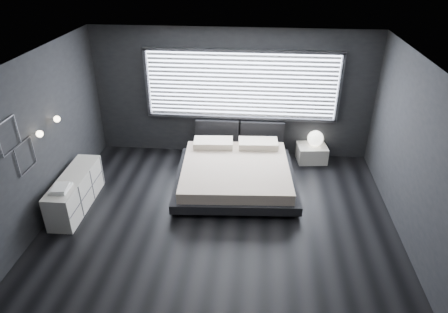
{
  "coord_description": "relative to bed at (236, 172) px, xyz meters",
  "views": [
    {
      "loc": [
        0.58,
        -5.4,
        4.32
      ],
      "look_at": [
        0.0,
        0.85,
        0.9
      ],
      "focal_mm": 32.0,
      "sensor_mm": 36.0,
      "label": 1
    }
  ],
  "objects": [
    {
      "name": "bed",
      "position": [
        0.0,
        0.0,
        0.0
      ],
      "size": [
        2.46,
        2.36,
        0.6
      ],
      "color": "black",
      "rests_on": "ground"
    },
    {
      "name": "wall_art_lower",
      "position": [
        -3.16,
        -1.65,
        1.1
      ],
      "size": [
        0.01,
        0.48,
        0.48
      ],
      "color": "#47474C",
      "rests_on": "ground"
    },
    {
      "name": "sconce_far",
      "position": [
        -3.06,
        -0.7,
        1.32
      ],
      "size": [
        0.18,
        0.11,
        0.11
      ],
      "color": "silver",
      "rests_on": "ground"
    },
    {
      "name": "sconce_near",
      "position": [
        -3.06,
        -1.3,
        1.32
      ],
      "size": [
        0.18,
        0.11,
        0.11
      ],
      "color": "silver",
      "rests_on": "ground"
    },
    {
      "name": "window",
      "position": [
        0.02,
        1.34,
        1.33
      ],
      "size": [
        4.14,
        0.09,
        1.52
      ],
      "color": "white",
      "rests_on": "ground"
    },
    {
      "name": "room",
      "position": [
        -0.18,
        -1.35,
        1.12
      ],
      "size": [
        6.04,
        6.0,
        2.8
      ],
      "color": "black",
      "rests_on": "ground"
    },
    {
      "name": "headboard",
      "position": [
        0.0,
        1.29,
        0.29
      ],
      "size": [
        1.96,
        0.16,
        0.52
      ],
      "color": "black",
      "rests_on": "ground"
    },
    {
      "name": "orb_lamp",
      "position": [
        1.65,
        1.17,
        0.26
      ],
      "size": [
        0.34,
        0.34,
        0.34
      ],
      "primitive_type": "sphere",
      "color": "white",
      "rests_on": "nightstand"
    },
    {
      "name": "dresser",
      "position": [
        -2.83,
        -1.01,
        0.04
      ],
      "size": [
        0.49,
        1.61,
        0.64
      ],
      "color": "silver",
      "rests_on": "ground"
    },
    {
      "name": "wall_art_upper",
      "position": [
        -3.16,
        -1.9,
        1.57
      ],
      "size": [
        0.01,
        0.48,
        0.48
      ],
      "color": "#47474C",
      "rests_on": "ground"
    },
    {
      "name": "nightstand",
      "position": [
        1.61,
        1.15,
        -0.1
      ],
      "size": [
        0.68,
        0.59,
        0.36
      ],
      "primitive_type": "cube",
      "rotation": [
        0.0,
        0.0,
        0.12
      ],
      "color": "silver",
      "rests_on": "ground"
    },
    {
      "name": "book_stack",
      "position": [
        -2.84,
        -1.45,
        0.4
      ],
      "size": [
        0.3,
        0.39,
        0.08
      ],
      "color": "white",
      "rests_on": "dresser"
    }
  ]
}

